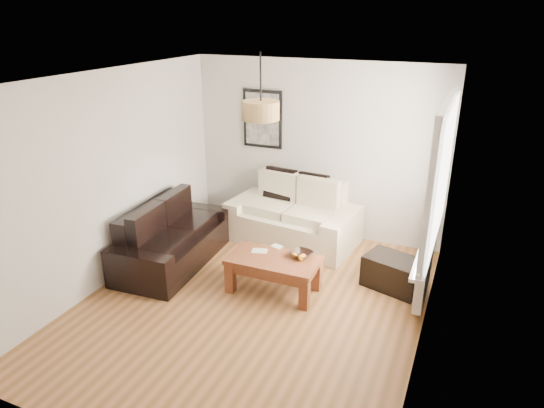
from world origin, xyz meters
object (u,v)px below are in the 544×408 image
at_px(ottoman, 394,273).
at_px(loveseat_cream, 293,213).
at_px(sofa_leather, 173,235).
at_px(coffee_table, 274,274).

bearing_deg(ottoman, loveseat_cream, 155.54).
bearing_deg(sofa_leather, loveseat_cream, -48.68).
bearing_deg(coffee_table, loveseat_cream, 101.71).
xyz_separation_m(sofa_leather, coffee_table, (1.55, -0.15, -0.17)).
distance_m(loveseat_cream, sofa_leather, 1.77).
bearing_deg(sofa_leather, coffee_table, -99.04).
height_order(loveseat_cream, ottoman, loveseat_cream).
relative_size(coffee_table, ottoman, 1.57).
xyz_separation_m(loveseat_cream, ottoman, (1.62, -0.74, -0.26)).
xyz_separation_m(loveseat_cream, sofa_leather, (-1.26, -1.25, -0.06)).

